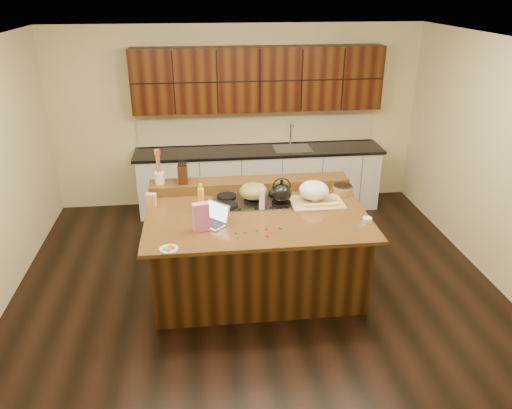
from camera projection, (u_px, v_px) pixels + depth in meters
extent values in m
cube|color=black|center=(256.00, 285.00, 5.82)|extent=(5.50, 5.00, 0.01)
cube|color=silver|center=(257.00, 42.00, 4.71)|extent=(5.50, 5.00, 0.01)
cube|color=beige|center=(237.00, 118.00, 7.53)|extent=(5.50, 0.01, 2.70)
cube|color=beige|center=(305.00, 324.00, 2.99)|extent=(5.50, 0.01, 2.70)
cube|color=beige|center=(502.00, 166.00, 5.55)|extent=(0.01, 5.00, 2.70)
cube|color=black|center=(257.00, 251.00, 5.63)|extent=(2.22, 1.42, 0.88)
cube|color=black|center=(257.00, 215.00, 5.45)|extent=(2.40, 1.60, 0.04)
cube|color=black|center=(250.00, 184.00, 6.05)|extent=(2.40, 0.30, 0.12)
cube|color=gray|center=(253.00, 202.00, 5.71)|extent=(0.92, 0.52, 0.02)
cylinder|color=black|center=(227.00, 197.00, 5.78)|extent=(0.22, 0.22, 0.03)
cylinder|color=black|center=(278.00, 194.00, 5.85)|extent=(0.22, 0.22, 0.03)
cylinder|color=black|center=(228.00, 206.00, 5.55)|extent=(0.22, 0.22, 0.03)
cylinder|color=black|center=(281.00, 203.00, 5.61)|extent=(0.22, 0.22, 0.03)
cylinder|color=black|center=(253.00, 200.00, 5.70)|extent=(0.22, 0.22, 0.03)
cube|color=silver|center=(259.00, 180.00, 7.63)|extent=(3.60, 0.62, 0.90)
cube|color=black|center=(260.00, 151.00, 7.44)|extent=(3.70, 0.66, 0.04)
cube|color=gray|center=(293.00, 149.00, 7.48)|extent=(0.55, 0.42, 0.01)
cylinder|color=gray|center=(291.00, 133.00, 7.57)|extent=(0.02, 0.02, 0.36)
cube|color=black|center=(258.00, 79.00, 7.15)|extent=(3.60, 0.34, 0.90)
cube|color=beige|center=(257.00, 127.00, 7.60)|extent=(3.60, 0.03, 0.50)
ellipsoid|color=black|center=(281.00, 193.00, 5.56)|extent=(0.29, 0.29, 0.21)
ellipsoid|color=olive|center=(253.00, 191.00, 5.65)|extent=(0.40, 0.40, 0.18)
cube|color=#B7B7BC|center=(211.00, 224.00, 5.17)|extent=(0.37, 0.37, 0.01)
cube|color=black|center=(211.00, 223.00, 5.17)|extent=(0.27, 0.27, 0.00)
cube|color=#B7B7BC|center=(218.00, 211.00, 5.21)|extent=(0.26, 0.26, 0.20)
cube|color=silver|center=(217.00, 211.00, 5.20)|extent=(0.23, 0.23, 0.17)
cylinder|color=yellow|center=(201.00, 200.00, 5.43)|extent=(0.07, 0.07, 0.27)
cylinder|color=silver|center=(262.00, 199.00, 5.47)|extent=(0.08, 0.08, 0.25)
cube|color=tan|center=(317.00, 203.00, 5.66)|extent=(0.59, 0.43, 0.03)
ellipsoid|color=white|center=(314.00, 190.00, 5.68)|extent=(0.34, 0.34, 0.21)
cube|color=#EDD872|center=(310.00, 206.00, 5.51)|extent=(0.13, 0.03, 0.03)
cube|color=#EDD872|center=(322.00, 205.00, 5.52)|extent=(0.13, 0.03, 0.03)
cube|color=#EDD872|center=(333.00, 205.00, 5.53)|extent=(0.13, 0.03, 0.03)
cylinder|color=gray|center=(328.00, 201.00, 5.64)|extent=(0.23, 0.09, 0.01)
cylinder|color=white|center=(367.00, 220.00, 5.23)|extent=(0.11, 0.11, 0.04)
cylinder|color=white|center=(315.00, 201.00, 5.68)|extent=(0.12, 0.12, 0.04)
cylinder|color=white|center=(311.00, 196.00, 5.81)|extent=(0.12, 0.12, 0.04)
cylinder|color=#996B3F|center=(343.00, 190.00, 5.91)|extent=(0.25, 0.25, 0.09)
cone|color=silver|center=(362.00, 221.00, 5.18)|extent=(0.09, 0.09, 0.07)
cube|color=pink|center=(201.00, 217.00, 5.00)|extent=(0.17, 0.11, 0.30)
cylinder|color=white|center=(169.00, 249.00, 4.69)|extent=(0.22, 0.22, 0.01)
cube|color=#EDA053|center=(151.00, 200.00, 5.56)|extent=(0.12, 0.10, 0.16)
cylinder|color=white|center=(160.00, 178.00, 5.88)|extent=(0.16, 0.16, 0.14)
cube|color=black|center=(183.00, 174.00, 5.89)|extent=(0.11, 0.18, 0.22)
ellipsoid|color=red|center=(257.00, 230.00, 5.04)|extent=(0.02, 0.02, 0.02)
ellipsoid|color=#198C26|center=(258.00, 232.00, 5.01)|extent=(0.02, 0.02, 0.02)
ellipsoid|color=red|center=(280.00, 228.00, 5.09)|extent=(0.02, 0.02, 0.02)
ellipsoid|color=#198C26|center=(238.00, 237.00, 4.91)|extent=(0.02, 0.02, 0.02)
ellipsoid|color=red|center=(266.00, 229.00, 5.07)|extent=(0.02, 0.02, 0.02)
ellipsoid|color=#198C26|center=(281.00, 228.00, 5.08)|extent=(0.02, 0.02, 0.02)
ellipsoid|color=red|center=(272.00, 232.00, 5.00)|extent=(0.02, 0.02, 0.02)
ellipsoid|color=#198C26|center=(236.00, 233.00, 4.99)|extent=(0.02, 0.02, 0.02)
ellipsoid|color=red|center=(267.00, 236.00, 4.93)|extent=(0.02, 0.02, 0.02)
ellipsoid|color=#198C26|center=(245.00, 232.00, 5.00)|extent=(0.02, 0.02, 0.02)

